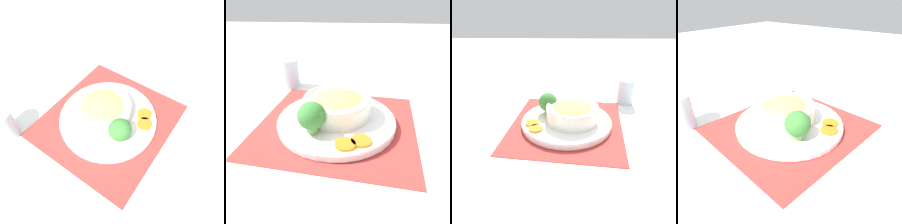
% 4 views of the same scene
% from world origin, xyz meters
% --- Properties ---
extents(ground_plane, '(4.00, 4.00, 0.00)m').
position_xyz_m(ground_plane, '(0.00, 0.00, 0.00)').
color(ground_plane, white).
extents(placemat, '(0.47, 0.44, 0.00)m').
position_xyz_m(placemat, '(0.00, 0.00, 0.00)').
color(placemat, '#B2332D').
rests_on(placemat, ground_plane).
extents(plate, '(0.32, 0.32, 0.02)m').
position_xyz_m(plate, '(0.00, 0.00, 0.02)').
color(plate, white).
rests_on(plate, placemat).
extents(bowl, '(0.18, 0.18, 0.07)m').
position_xyz_m(bowl, '(0.00, -0.02, 0.05)').
color(bowl, silver).
rests_on(bowl, plate).
extents(broccoli_floret, '(0.07, 0.07, 0.08)m').
position_xyz_m(broccoli_floret, '(0.05, 0.07, 0.07)').
color(broccoli_floret, '#84AD5B').
rests_on(broccoli_floret, plate).
extents(carrot_slice_near, '(0.05, 0.05, 0.01)m').
position_xyz_m(carrot_slice_near, '(-0.03, 0.12, 0.02)').
color(carrot_slice_near, orange).
rests_on(carrot_slice_near, plate).
extents(carrot_slice_middle, '(0.05, 0.05, 0.01)m').
position_xyz_m(carrot_slice_middle, '(-0.07, 0.10, 0.02)').
color(carrot_slice_middle, orange).
rests_on(carrot_slice_middle, plate).
extents(water_glass, '(0.07, 0.07, 0.11)m').
position_xyz_m(water_glass, '(0.20, -0.25, 0.05)').
color(water_glass, silver).
rests_on(water_glass, ground_plane).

